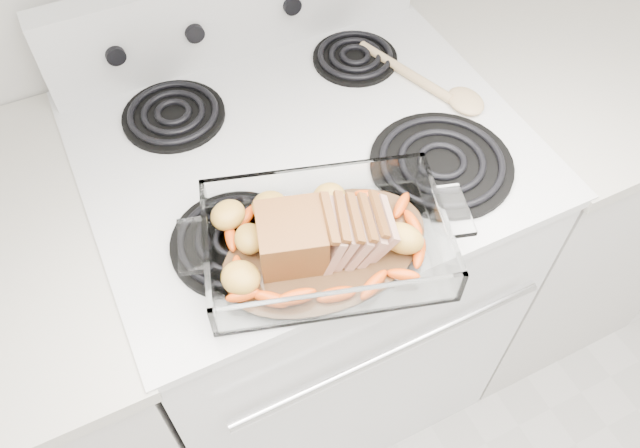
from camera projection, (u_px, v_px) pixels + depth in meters
name	position (u px, v px, depth m)	size (l,w,h in m)	color
electric_range	(307.00, 275.00, 1.48)	(0.78, 0.70, 1.12)	silver
counter_left	(24.00, 396.00, 1.32)	(0.58, 0.68, 0.93)	silver
counter_right	(531.00, 186.00, 1.67)	(0.58, 0.68, 0.93)	silver
baking_dish	(326.00, 245.00, 0.95)	(0.36, 0.24, 0.07)	white
pork_roast	(314.00, 239.00, 0.92)	(0.20, 0.10, 0.08)	brown
roast_vegetables	(313.00, 225.00, 0.96)	(0.36, 0.20, 0.04)	#DF4810
wooden_spoon	(439.00, 88.00, 1.19)	(0.14, 0.28, 0.02)	tan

